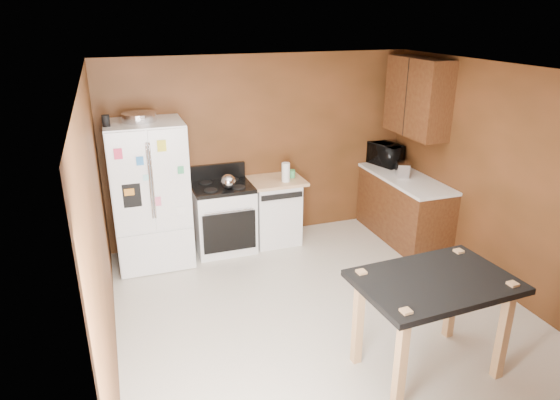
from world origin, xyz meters
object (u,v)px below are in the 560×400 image
kettle (228,182)px  toaster (402,169)px  dishwasher (274,210)px  green_canister (292,174)px  gas_range (223,216)px  pen_cup (106,121)px  refrigerator (150,195)px  microwave (385,155)px  island (433,293)px  paper_towel (286,172)px  roasting_pan (139,117)px

kettle → toaster: 2.37m
toaster → dishwasher: toaster is taller
green_canister → gas_range: bearing=-177.7°
pen_cup → dishwasher: size_ratio=0.14×
pen_cup → green_canister: (2.29, 0.21, -0.92)m
refrigerator → pen_cup: bearing=-164.3°
microwave → gas_range: (-2.46, -0.14, -0.58)m
toaster → refrigerator: (-3.32, 0.36, -0.09)m
pen_cup → toaster: size_ratio=0.51×
dishwasher → island: (0.42, -2.99, 0.33)m
green_canister → refrigerator: size_ratio=0.06×
gas_range → kettle: bearing=-73.4°
paper_towel → green_canister: (0.13, 0.13, -0.07)m
island → paper_towel: bearing=96.0°
microwave → refrigerator: bearing=76.5°
kettle → green_canister: (0.93, 0.20, -0.05)m
roasting_pan → green_canister: bearing=1.6°
kettle → paper_towel: paper_towel is taller
kettle → green_canister: 0.95m
pen_cup → gas_range: 1.93m
kettle → refrigerator: refrigerator is taller
green_canister → paper_towel: bearing=-135.0°
roasting_pan → pen_cup: 0.40m
gas_range → island: (1.14, -2.96, 0.32)m
kettle → paper_towel: 0.80m
pen_cup → kettle: size_ratio=0.67×
toaster → island: bearing=-92.8°
kettle → island: (1.09, -2.80, -0.22)m
toaster → gas_range: size_ratio=0.23×
pen_cup → green_canister: size_ratio=1.24×
kettle → island: bearing=-68.7°
roasting_pan → pen_cup: size_ratio=3.12×
toaster → roasting_pan: bearing=-163.2°
paper_towel → refrigerator: 1.75m
toaster → dishwasher: size_ratio=0.28×
gas_range → toaster: bearing=-9.9°
gas_range → green_canister: bearing=2.3°
green_canister → refrigerator: refrigerator is taller
paper_towel → green_canister: paper_towel is taller
roasting_pan → gas_range: size_ratio=0.36×
dishwasher → gas_range: bearing=-178.1°
paper_towel → kettle: bearing=-175.5°
roasting_pan → kettle: size_ratio=2.10×
paper_towel → dishwasher: (-0.12, 0.12, -0.56)m
microwave → dishwasher: (-1.74, -0.11, -0.59)m
toaster → gas_range: (-2.41, 0.42, -0.53)m
paper_towel → gas_range: 1.01m
roasting_pan → microwave: 3.50m
microwave → gas_range: bearing=76.3°
kettle → green_canister: kettle is taller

